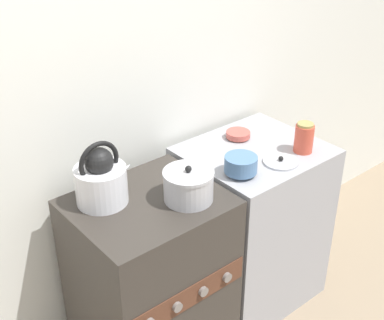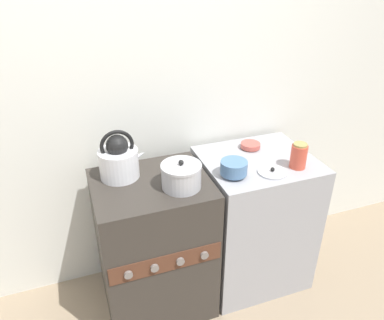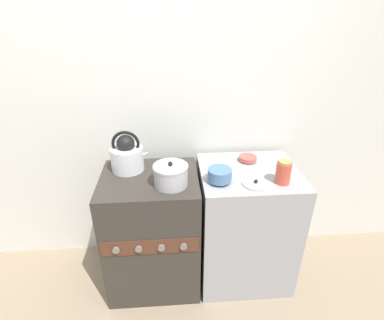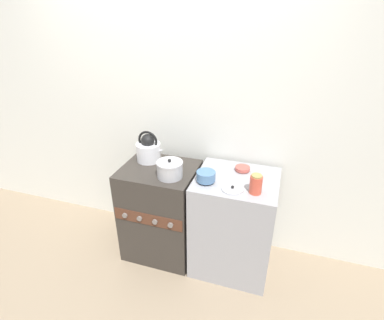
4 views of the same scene
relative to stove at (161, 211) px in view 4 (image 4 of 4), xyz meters
name	(u,v)px [view 4 (image 4 of 4)]	position (x,y,z in m)	size (l,w,h in m)	color
ground_plane	(152,268)	(0.00, -0.27, -0.45)	(12.00, 12.00, 0.00)	gray
wall_back	(174,114)	(0.00, 0.39, 0.80)	(7.00, 0.06, 2.50)	silver
stove	(161,211)	(0.00, 0.00, 0.00)	(0.63, 0.56, 0.89)	#332D28
counter	(234,223)	(0.67, 0.03, 0.00)	(0.66, 0.58, 0.90)	#99999E
kettle	(149,149)	(-0.14, 0.12, 0.55)	(0.26, 0.21, 0.28)	silver
cooking_pot	(170,169)	(0.14, -0.10, 0.51)	(0.21, 0.21, 0.16)	#B2B2B7
enamel_bowl	(206,176)	(0.44, -0.10, 0.50)	(0.15, 0.15, 0.09)	#4C729E
small_ceramic_bowl	(243,169)	(0.68, 0.17, 0.47)	(0.12, 0.12, 0.04)	#B75147
storage_jar	(256,184)	(0.83, -0.13, 0.52)	(0.09, 0.09, 0.15)	#CC4C38
loose_pot_lid	(232,189)	(0.66, -0.14, 0.46)	(0.16, 0.16, 0.03)	#B2B2B7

